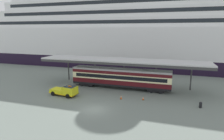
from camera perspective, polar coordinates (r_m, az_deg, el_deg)
name	(u,v)px	position (r m, az deg, el deg)	size (l,w,h in m)	color
ground_plane	(94,110)	(29.84, -5.45, -11.58)	(400.00, 400.00, 0.00)	slate
cruise_ship	(178,28)	(69.30, 18.92, 11.53)	(137.97, 31.29, 37.05)	black
platform_canopy	(121,61)	(39.25, 2.69, 2.73)	(34.18, 5.80, 5.94)	beige
train_carriage	(120,77)	(39.50, 2.48, -2.19)	(20.22, 2.81, 4.11)	black
service_truck	(66,91)	(36.29, -13.45, -5.92)	(5.42, 2.76, 2.02)	yellow
traffic_cone_near	(121,97)	(33.86, 2.70, -7.99)	(0.36, 0.36, 0.75)	black
traffic_cone_mid	(143,98)	(33.89, 9.19, -8.26)	(0.36, 0.36, 0.59)	black
quay_bollard	(201,105)	(33.18, 24.68, -9.24)	(0.48, 0.48, 0.96)	black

